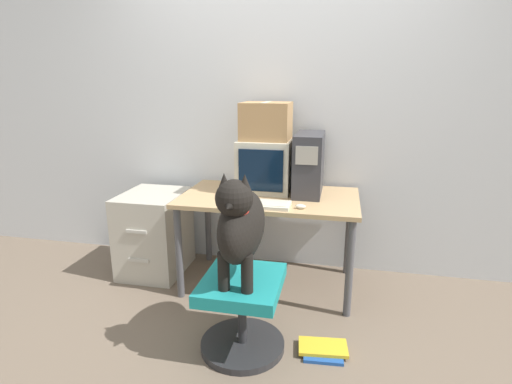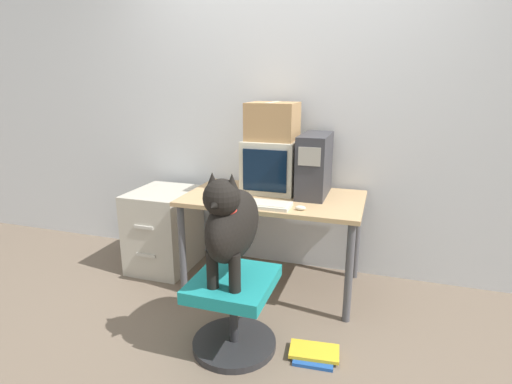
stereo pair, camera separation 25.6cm
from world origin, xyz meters
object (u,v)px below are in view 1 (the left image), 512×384
object	(u,v)px
crt_monitor	(266,165)
dog	(241,223)
pc_tower	(309,164)
office_chair	(242,308)
keyboard	(259,204)
book_stack_floor	(323,350)
filing_cabinet	(155,233)
cardboard_box	(266,121)

from	to	relation	value
crt_monitor	dog	xyz separation A→B (m)	(0.05, -0.95, -0.12)
pc_tower	dog	xyz separation A→B (m)	(-0.28, -0.92, -0.15)
pc_tower	office_chair	world-z (taller)	pc_tower
crt_monitor	dog	world-z (taller)	crt_monitor
keyboard	dog	size ratio (longest dim) A/B	0.66
pc_tower	book_stack_floor	world-z (taller)	pc_tower
filing_cabinet	cardboard_box	size ratio (longest dim) A/B	1.87
cardboard_box	book_stack_floor	xyz separation A→B (m)	(0.51, -0.89, -1.20)
pc_tower	book_stack_floor	size ratio (longest dim) A/B	1.54
keyboard	filing_cabinet	bearing A→B (deg)	162.37
office_chair	filing_cabinet	size ratio (longest dim) A/B	0.75
keyboard	dog	distance (m)	0.54
keyboard	crt_monitor	bearing A→B (deg)	94.69
crt_monitor	pc_tower	size ratio (longest dim) A/B	0.89
dog	office_chair	bearing A→B (deg)	90.00
cardboard_box	filing_cabinet	bearing A→B (deg)	-172.19
crt_monitor	filing_cabinet	size ratio (longest dim) A/B	0.61
keyboard	filing_cabinet	size ratio (longest dim) A/B	0.63
dog	filing_cabinet	xyz separation A→B (m)	(-0.93, 0.83, -0.44)
pc_tower	keyboard	bearing A→B (deg)	-126.82
pc_tower	office_chair	bearing A→B (deg)	-106.84
crt_monitor	book_stack_floor	world-z (taller)	crt_monitor
dog	cardboard_box	distance (m)	1.05
office_chair	dog	distance (m)	0.51
pc_tower	office_chair	xyz separation A→B (m)	(-0.28, -0.91, -0.67)
office_chair	cardboard_box	size ratio (longest dim) A/B	1.40
dog	crt_monitor	bearing A→B (deg)	92.73
office_chair	filing_cabinet	bearing A→B (deg)	138.57
crt_monitor	cardboard_box	size ratio (longest dim) A/B	1.15
pc_tower	filing_cabinet	world-z (taller)	pc_tower
filing_cabinet	keyboard	bearing A→B (deg)	-17.63
crt_monitor	keyboard	world-z (taller)	crt_monitor
dog	filing_cabinet	distance (m)	1.32
keyboard	book_stack_floor	size ratio (longest dim) A/B	1.40
crt_monitor	keyboard	distance (m)	0.45
keyboard	cardboard_box	distance (m)	0.65
crt_monitor	office_chair	distance (m)	1.13
dog	cardboard_box	world-z (taller)	cardboard_box
keyboard	cardboard_box	size ratio (longest dim) A/B	1.17
crt_monitor	dog	distance (m)	0.96
pc_tower	book_stack_floor	xyz separation A→B (m)	(0.18, -0.86, -0.90)
book_stack_floor	keyboard	bearing A→B (deg)	134.61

